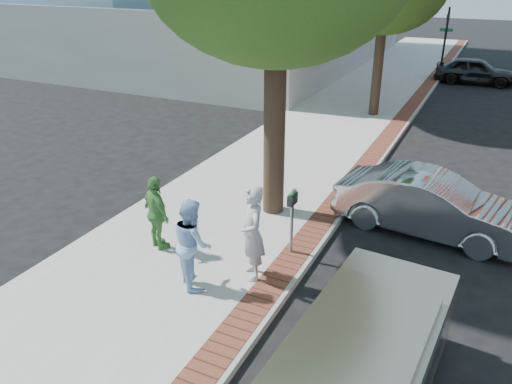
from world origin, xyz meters
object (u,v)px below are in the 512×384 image
Objects in this scene: person_green at (157,213)px; van at (361,366)px; sedan_silver at (430,205)px; person_officer at (192,243)px; person_gray at (253,233)px; bg_car at (475,71)px; parking_meter at (292,208)px.

van is at bearing -178.07° from person_green.
sedan_silver is (5.19, 3.60, -0.27)m from person_green.
person_officer is 1.07× the size of person_green.
van is at bearing 11.50° from person_gray.
bg_car is 0.91× the size of van.
person_gray is 3.60m from van.
parking_meter is at bearing -131.05° from person_green.
bg_car is at bearing -55.22° from person_officer.
person_gray is 0.43× the size of van.
van is (5.12, -2.40, -0.10)m from person_green.
sedan_silver is (2.84, 3.70, -0.40)m from person_gray.
person_gray is 0.48× the size of bg_car.
person_gray is at bearing 148.57° from sedan_silver.
person_officer is at bearing -92.29° from person_gray.
person_green is at bearing 13.99° from person_officer.
parking_meter is at bearing -80.52° from person_officer.
person_green is at bearing -131.56° from person_gray.
person_officer is at bearing 177.49° from person_green.
bg_car is at bearing 6.91° from sedan_silver.
person_green is (-2.35, 0.11, -0.14)m from person_gray.
van is at bearing 179.09° from bg_car.
bg_car is 24.24m from van.
sedan_silver is (3.77, 4.40, -0.32)m from person_officer.
person_green reaches higher than parking_meter.
person_green is 22.39m from bg_car.
parking_meter is 0.82× the size of person_officer.
person_gray reaches higher than parking_meter.
person_gray is at bearing -105.93° from parking_meter.
parking_meter is at bearing 141.20° from sedan_silver.
person_green is (-2.69, -1.08, -0.22)m from parking_meter.
person_officer reaches higher than person_green.
van is (2.77, -2.29, -0.23)m from person_gray.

